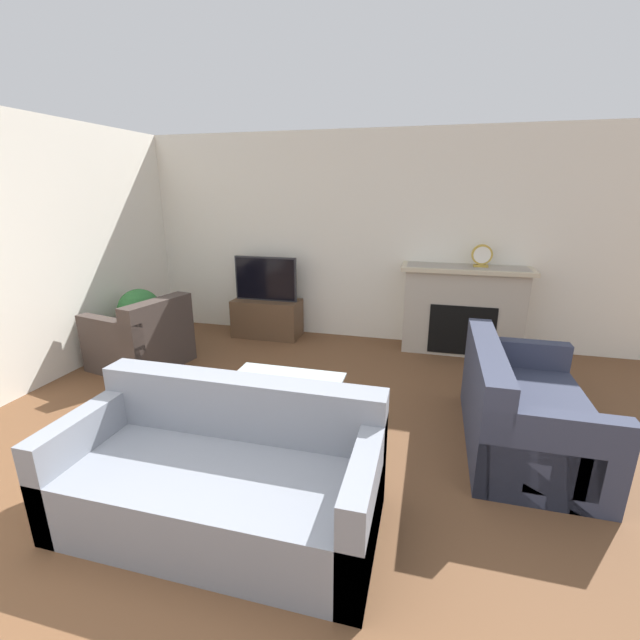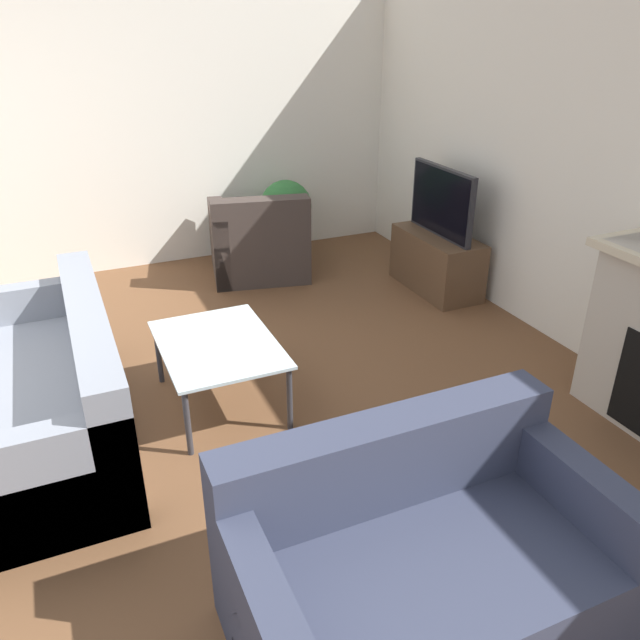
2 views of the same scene
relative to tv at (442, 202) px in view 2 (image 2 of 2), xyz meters
name	(u,v)px [view 2 (image 2 of 2)]	position (x,y,z in m)	size (l,w,h in m)	color
wall_back	(563,158)	(0.98, 0.33, 0.53)	(8.35, 0.06, 2.70)	silver
wall_left	(172,123)	(-1.73, -1.92, 0.53)	(0.06, 7.44, 2.70)	silver
tv_stand	(437,262)	(0.00, 0.00, -0.56)	(0.93, 0.43, 0.52)	brown
tv	(442,202)	(0.00, 0.00, 0.00)	(0.87, 0.06, 0.60)	#232328
couch_sectional	(45,399)	(1.02, -3.33, -0.53)	(1.91, 0.90, 0.82)	gray
couch_loveseat	(419,567)	(2.93, -2.01, -0.53)	(0.88, 1.51, 0.82)	#33384C
armchair_by_window	(259,244)	(-1.01, -1.35, -0.52)	(1.03, 1.04, 0.82)	#3D332D
coffee_table	(218,349)	(1.04, -2.31, -0.41)	(0.94, 0.70, 0.45)	#333338
potted_plant	(286,211)	(-1.31, -0.95, -0.32)	(0.52, 0.52, 0.81)	#47474C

